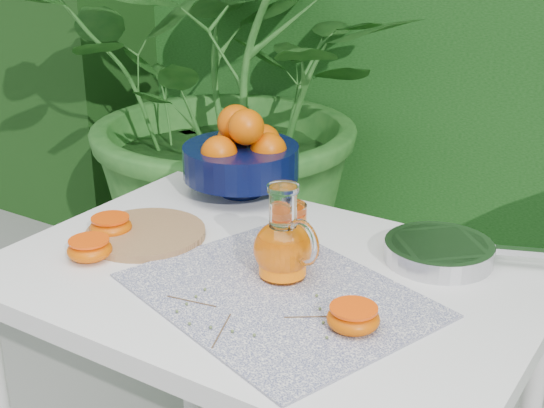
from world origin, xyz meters
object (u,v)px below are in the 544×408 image
Objects in this scene: white_table at (266,309)px; juice_pitcher at (283,246)px; cutting_board at (146,234)px; fruit_bowl at (242,154)px; saute_pan at (441,251)px.

juice_pitcher reaches higher than white_table.
juice_pitcher is at bearing -7.96° from white_table.
cutting_board is 0.33m from fruit_bowl.
saute_pan reaches higher than white_table.
fruit_bowl is 0.86× the size of saute_pan.
cutting_board reaches higher than white_table.
juice_pitcher is (0.34, -0.00, 0.06)m from cutting_board.
juice_pitcher is at bearing -45.55° from fruit_bowl.
cutting_board is 1.38× the size of juice_pitcher.
cutting_board is 0.65× the size of saute_pan.
cutting_board is 0.60m from saute_pan.
fruit_bowl reaches higher than juice_pitcher.
white_table is 0.15m from juice_pitcher.
cutting_board is at bearing 179.94° from juice_pitcher.
white_table is at bearing -49.09° from fruit_bowl.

